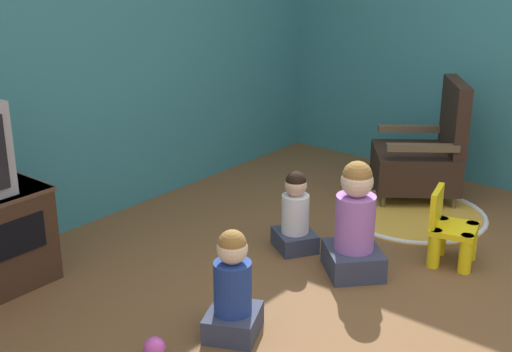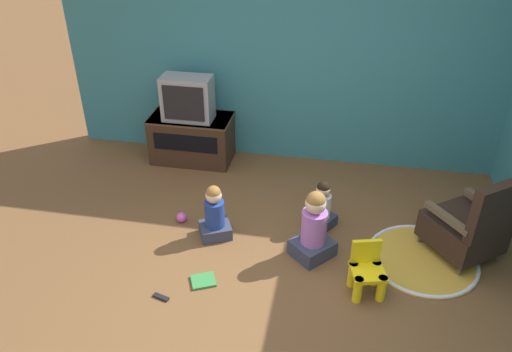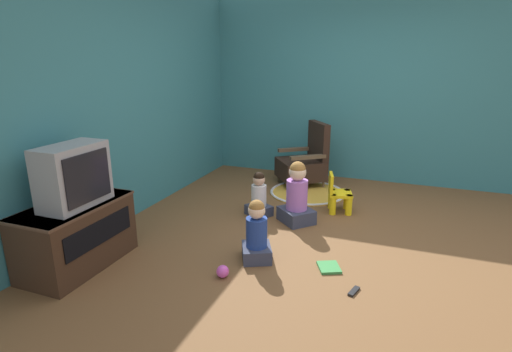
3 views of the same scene
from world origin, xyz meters
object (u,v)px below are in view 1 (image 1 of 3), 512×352
at_px(yellow_kid_chair, 450,233).
at_px(toy_ball, 155,348).
at_px(child_watching_center, 233,290).
at_px(child_watching_left, 355,226).
at_px(child_watching_right, 295,216).
at_px(black_armchair, 423,156).

relative_size(yellow_kid_chair, toy_ball, 4.41).
relative_size(child_watching_center, toy_ball, 5.43).
relative_size(child_watching_left, toy_ball, 6.62).
bearing_deg(child_watching_center, child_watching_right, -6.32).
bearing_deg(yellow_kid_chair, child_watching_right, 102.77).
relative_size(child_watching_right, toy_ball, 4.96).
height_order(yellow_kid_chair, child_watching_left, child_watching_left).
height_order(black_armchair, toy_ball, black_armchair).
relative_size(yellow_kid_chair, child_watching_left, 0.67).
bearing_deg(black_armchair, child_watching_center, -33.16).
distance_m(yellow_kid_chair, child_watching_right, 0.98).
xyz_separation_m(child_watching_right, toy_ball, (-1.44, -0.20, -0.18)).
distance_m(child_watching_left, child_watching_right, 0.48).
height_order(child_watching_left, child_watching_center, child_watching_left).
relative_size(black_armchair, child_watching_center, 1.56).
bearing_deg(child_watching_right, child_watching_center, 140.88).
height_order(child_watching_center, child_watching_right, child_watching_center).
bearing_deg(toy_ball, black_armchair, -0.15).
bearing_deg(child_watching_center, toy_ball, 133.22).
bearing_deg(child_watching_left, black_armchair, -36.74).
bearing_deg(child_watching_left, child_watching_center, 125.93).
height_order(child_watching_center, toy_ball, child_watching_center).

